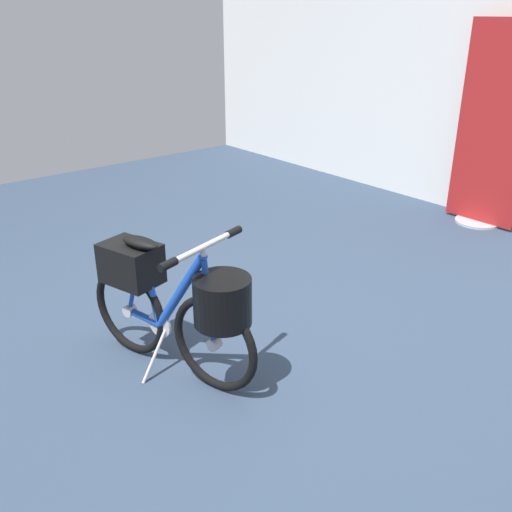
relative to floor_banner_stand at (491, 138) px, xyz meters
The scene contains 3 objects.
ground_plane 3.05m from the floor_banner_stand, 82.03° to the right, with size 8.34×8.34×0.00m, color #2D3D51.
floor_banner_stand is the anchor object (origin of this frame).
folding_bike_foreground 3.12m from the floor_banner_stand, 86.35° to the right, with size 1.01×0.52×0.74m.
Camera 1 is at (1.83, -1.36, 1.66)m, focal length 39.50 mm.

